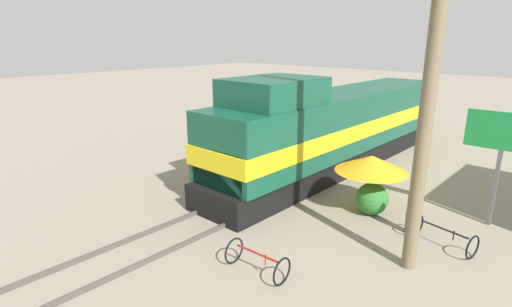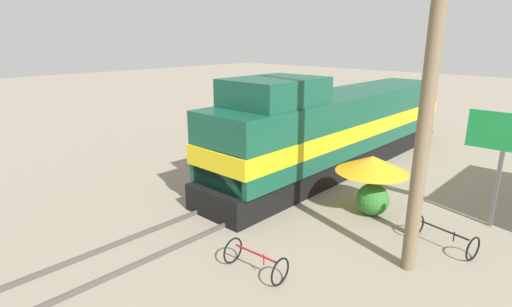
# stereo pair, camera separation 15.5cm
# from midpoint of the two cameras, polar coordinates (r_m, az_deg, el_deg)

# --- Properties ---
(ground_plane) EXTENTS (120.00, 120.00, 0.00)m
(ground_plane) POSITION_cam_midpoint_polar(r_m,az_deg,el_deg) (16.09, 3.31, -5.54)
(ground_plane) COLOR gray
(rail_near) EXTENTS (0.08, 29.67, 0.15)m
(rail_near) POSITION_cam_midpoint_polar(r_m,az_deg,el_deg) (16.50, 1.39, -4.67)
(rail_near) COLOR #4C4742
(rail_near) RESTS_ON ground_plane
(rail_far) EXTENTS (0.08, 29.67, 0.15)m
(rail_far) POSITION_cam_midpoint_polar(r_m,az_deg,el_deg) (15.65, 5.34, -5.94)
(rail_far) COLOR #4C4742
(rail_far) RESTS_ON ground_plane
(locomotive) EXTENTS (2.90, 16.46, 4.55)m
(locomotive) POSITION_cam_midpoint_polar(r_m,az_deg,el_deg) (18.83, 11.67, 3.53)
(locomotive) COLOR black
(locomotive) RESTS_ON ground_plane
(utility_pole) EXTENTS (1.80, 0.37, 11.10)m
(utility_pole) POSITION_cam_midpoint_polar(r_m,az_deg,el_deg) (10.36, 24.40, 12.93)
(utility_pole) COLOR #726047
(utility_pole) RESTS_ON ground_plane
(vendor_umbrella) EXTENTS (2.52, 2.52, 2.04)m
(vendor_umbrella) POSITION_cam_midpoint_polar(r_m,az_deg,el_deg) (14.42, 16.57, -1.45)
(vendor_umbrella) COLOR #4C4C4C
(vendor_umbrella) RESTS_ON ground_plane
(billboard_sign) EXTENTS (2.22, 0.12, 3.76)m
(billboard_sign) POSITION_cam_midpoint_polar(r_m,az_deg,el_deg) (14.61, 32.25, 1.53)
(billboard_sign) COLOR #595959
(billboard_sign) RESTS_ON ground_plane
(shrub_cluster) EXTENTS (1.13, 1.13, 1.13)m
(shrub_cluster) POSITION_cam_midpoint_polar(r_m,az_deg,el_deg) (14.54, 16.61, -6.29)
(shrub_cluster) COLOR #2D722D
(shrub_cluster) RESTS_ON ground_plane
(person_bystander) EXTENTS (0.34, 0.34, 1.55)m
(person_bystander) POSITION_cam_midpoint_polar(r_m,az_deg,el_deg) (13.43, 21.84, -7.47)
(person_bystander) COLOR #2D3347
(person_bystander) RESTS_ON ground_plane
(bicycle) EXTENTS (1.89, 1.06, 0.71)m
(bicycle) POSITION_cam_midpoint_polar(r_m,az_deg,el_deg) (13.17, 25.51, -10.63)
(bicycle) COLOR black
(bicycle) RESTS_ON ground_plane
(bicycle_spare) EXTENTS (1.69, 0.82, 0.74)m
(bicycle_spare) POSITION_cam_midpoint_polar(r_m,az_deg,el_deg) (10.77, 0.34, -15.02)
(bicycle_spare) COLOR black
(bicycle_spare) RESTS_ON ground_plane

